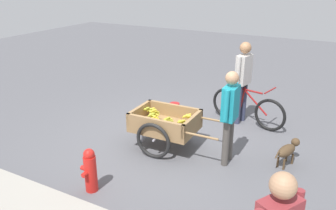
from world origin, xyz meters
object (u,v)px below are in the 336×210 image
at_px(cyclist_person, 243,75).
at_px(plastic_bucket, 175,108).
at_px(dog, 288,150).
at_px(vendor_person, 230,110).
at_px(bicycle, 247,108).
at_px(fire_hydrant, 90,170).
at_px(fruit_cart, 165,125).

relative_size(cyclist_person, plastic_bucket, 7.33).
bearing_deg(plastic_bucket, cyclist_person, -171.19).
relative_size(cyclist_person, dog, 2.62).
height_order(vendor_person, bicycle, vendor_person).
bearing_deg(plastic_bucket, fire_hydrant, 95.22).
height_order(bicycle, fire_hydrant, bicycle).
relative_size(fruit_cart, bicycle, 1.02).
xyz_separation_m(vendor_person, dog, (-0.89, -0.38, -0.66)).
xyz_separation_m(vendor_person, fire_hydrant, (1.45, 1.69, -0.59)).
xyz_separation_m(fruit_cart, bicycle, (-1.00, -1.69, -0.09)).
bearing_deg(vendor_person, fruit_cart, 1.39).
distance_m(bicycle, plastic_bucket, 1.61).
relative_size(fruit_cart, dog, 2.59).
distance_m(vendor_person, cyclist_person, 1.73).
xyz_separation_m(fruit_cart, cyclist_person, (-0.85, -1.72, 0.58)).
relative_size(vendor_person, fire_hydrant, 2.32).
xyz_separation_m(fruit_cart, fire_hydrant, (0.30, 1.67, -0.11)).
bearing_deg(fruit_cart, cyclist_person, -116.18).
bearing_deg(bicycle, fire_hydrant, 68.95).
bearing_deg(fire_hydrant, vendor_person, -130.54).
bearing_deg(vendor_person, plastic_bucket, -40.31).
xyz_separation_m(fruit_cart, dog, (-2.04, -0.41, -0.17)).
bearing_deg(dog, fruit_cart, 11.21).
height_order(cyclist_person, dog, cyclist_person).
bearing_deg(fire_hydrant, plastic_bucket, -84.78).
height_order(bicycle, dog, bicycle).
bearing_deg(vendor_person, cyclist_person, -79.80).
height_order(vendor_person, plastic_bucket, vendor_person).
height_order(fruit_cart, dog, fruit_cart).
xyz_separation_m(bicycle, fire_hydrant, (1.29, 3.36, -0.02)).
distance_m(fruit_cart, dog, 2.09).
bearing_deg(cyclist_person, plastic_bucket, 8.81).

